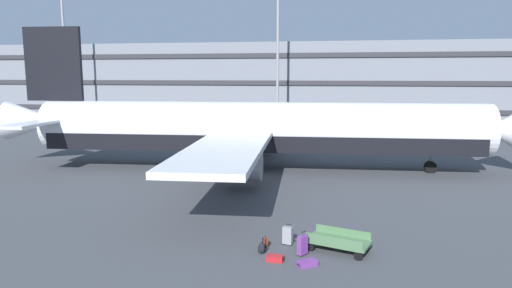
{
  "coord_description": "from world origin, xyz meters",
  "views": [
    {
      "loc": [
        6.08,
        -33.06,
        7.44
      ],
      "look_at": [
        1.06,
        -4.57,
        3.0
      ],
      "focal_mm": 32.04,
      "sensor_mm": 36.0,
      "label": 1
    }
  ],
  "objects_px": {
    "suitcase_navy": "(307,263)",
    "suitcase_orange": "(275,258)",
    "airliner": "(254,130)",
    "baggage_cart": "(338,241)",
    "suitcase_black": "(288,235)",
    "suitcase_silver": "(302,245)",
    "backpack_purple": "(261,248)",
    "backpack_scuffed": "(266,242)"
  },
  "relations": [
    {
      "from": "suitcase_silver",
      "to": "backpack_scuffed",
      "type": "height_order",
      "value": "suitcase_silver"
    },
    {
      "from": "suitcase_silver",
      "to": "suitcase_orange",
      "type": "distance_m",
      "value": 1.37
    },
    {
      "from": "airliner",
      "to": "suitcase_silver",
      "type": "relative_size",
      "value": 39.37
    },
    {
      "from": "backpack_scuffed",
      "to": "backpack_purple",
      "type": "bearing_deg",
      "value": -95.31
    },
    {
      "from": "suitcase_navy",
      "to": "suitcase_orange",
      "type": "bearing_deg",
      "value": 169.68
    },
    {
      "from": "backpack_scuffed",
      "to": "suitcase_silver",
      "type": "bearing_deg",
      "value": -20.32
    },
    {
      "from": "suitcase_silver",
      "to": "suitcase_black",
      "type": "bearing_deg",
      "value": 124.39
    },
    {
      "from": "airliner",
      "to": "suitcase_navy",
      "type": "distance_m",
      "value": 18.99
    },
    {
      "from": "airliner",
      "to": "baggage_cart",
      "type": "distance_m",
      "value": 17.69
    },
    {
      "from": "baggage_cart",
      "to": "suitcase_orange",
      "type": "bearing_deg",
      "value": -148.67
    },
    {
      "from": "airliner",
      "to": "suitcase_navy",
      "type": "bearing_deg",
      "value": -73.26
    },
    {
      "from": "suitcase_silver",
      "to": "baggage_cart",
      "type": "distance_m",
      "value": 1.62
    },
    {
      "from": "airliner",
      "to": "suitcase_black",
      "type": "bearing_deg",
      "value": -74.46
    },
    {
      "from": "airliner",
      "to": "baggage_cart",
      "type": "relative_size",
      "value": 12.3
    },
    {
      "from": "suitcase_black",
      "to": "suitcase_orange",
      "type": "bearing_deg",
      "value": -99.99
    },
    {
      "from": "suitcase_orange",
      "to": "baggage_cart",
      "type": "distance_m",
      "value": 2.95
    },
    {
      "from": "backpack_scuffed",
      "to": "baggage_cart",
      "type": "relative_size",
      "value": 0.16
    },
    {
      "from": "airliner",
      "to": "backpack_purple",
      "type": "bearing_deg",
      "value": -78.62
    },
    {
      "from": "airliner",
      "to": "suitcase_black",
      "type": "xyz_separation_m",
      "value": [
        4.41,
        -15.85,
        -2.7
      ]
    },
    {
      "from": "suitcase_silver",
      "to": "baggage_cart",
      "type": "height_order",
      "value": "suitcase_silver"
    },
    {
      "from": "suitcase_navy",
      "to": "baggage_cart",
      "type": "height_order",
      "value": "baggage_cart"
    },
    {
      "from": "airliner",
      "to": "baggage_cart",
      "type": "bearing_deg",
      "value": -67.87
    },
    {
      "from": "suitcase_silver",
      "to": "baggage_cart",
      "type": "relative_size",
      "value": 0.31
    },
    {
      "from": "suitcase_orange",
      "to": "suitcase_navy",
      "type": "distance_m",
      "value": 1.35
    },
    {
      "from": "suitcase_orange",
      "to": "baggage_cart",
      "type": "relative_size",
      "value": 0.22
    },
    {
      "from": "airliner",
      "to": "suitcase_black",
      "type": "relative_size",
      "value": 44.53
    },
    {
      "from": "backpack_purple",
      "to": "suitcase_navy",
      "type": "bearing_deg",
      "value": -24.96
    },
    {
      "from": "suitcase_navy",
      "to": "baggage_cart",
      "type": "bearing_deg",
      "value": 56.18
    },
    {
      "from": "suitcase_navy",
      "to": "baggage_cart",
      "type": "distance_m",
      "value": 2.15
    },
    {
      "from": "airliner",
      "to": "suitcase_orange",
      "type": "height_order",
      "value": "airliner"
    },
    {
      "from": "airliner",
      "to": "suitcase_silver",
      "type": "distance_m",
      "value": 17.87
    },
    {
      "from": "suitcase_silver",
      "to": "backpack_purple",
      "type": "height_order",
      "value": "suitcase_silver"
    },
    {
      "from": "airliner",
      "to": "suitcase_orange",
      "type": "bearing_deg",
      "value": -77.04
    },
    {
      "from": "suitcase_navy",
      "to": "backpack_scuffed",
      "type": "height_order",
      "value": "backpack_scuffed"
    },
    {
      "from": "suitcase_navy",
      "to": "baggage_cart",
      "type": "relative_size",
      "value": 0.26
    },
    {
      "from": "suitcase_black",
      "to": "backpack_purple",
      "type": "bearing_deg",
      "value": -129.26
    },
    {
      "from": "airliner",
      "to": "suitcase_orange",
      "type": "relative_size",
      "value": 55.93
    },
    {
      "from": "suitcase_silver",
      "to": "suitcase_orange",
      "type": "relative_size",
      "value": 1.42
    },
    {
      "from": "airliner",
      "to": "backpack_scuffed",
      "type": "relative_size",
      "value": 77.76
    },
    {
      "from": "backpack_purple",
      "to": "backpack_scuffed",
      "type": "bearing_deg",
      "value": 84.69
    },
    {
      "from": "suitcase_navy",
      "to": "backpack_purple",
      "type": "relative_size",
      "value": 1.67
    },
    {
      "from": "backpack_scuffed",
      "to": "suitcase_black",
      "type": "bearing_deg",
      "value": 26.65
    }
  ]
}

